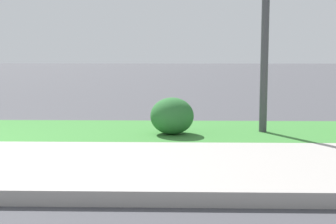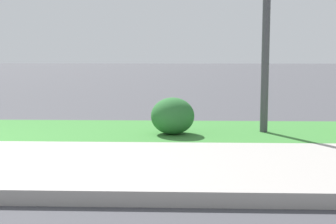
# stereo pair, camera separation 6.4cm
# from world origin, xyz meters

# --- Properties ---
(shrub_bush_mid_verge) EXTENTS (0.61, 0.61, 0.52)m
(shrub_bush_mid_verge) POSITION_xyz_m (3.66, 1.86, 0.26)
(shrub_bush_mid_verge) COLOR #28662D
(shrub_bush_mid_verge) RESTS_ON ground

